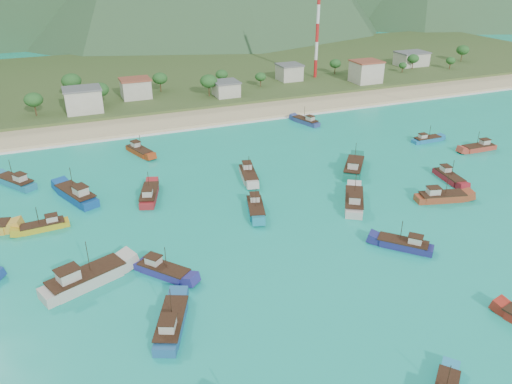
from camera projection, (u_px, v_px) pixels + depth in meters
name	position (u px, v px, depth m)	size (l,w,h in m)	color
ground	(307.00, 247.00, 87.43)	(600.00, 600.00, 0.00)	#0D9881
beach	(188.00, 119.00, 153.17)	(400.00, 18.00, 1.20)	beige
land	(148.00, 77.00, 203.93)	(400.00, 110.00, 2.40)	#385123
surf_line	(196.00, 129.00, 145.26)	(400.00, 2.50, 0.08)	white
village	(205.00, 84.00, 173.56)	(210.06, 27.69, 7.58)	beige
vegetation	(122.00, 89.00, 165.43)	(277.03, 26.39, 8.58)	#235623
radio_tower	(318.00, 23.00, 188.13)	(1.20, 1.20, 40.56)	red
boat_0	(149.00, 195.00, 104.10)	(6.12, 10.84, 6.14)	maroon
boat_1	(16.00, 182.00, 109.84)	(8.71, 10.59, 6.33)	#1C6E91
boat_2	(404.00, 245.00, 86.75)	(8.64, 8.89, 5.66)	navy
boat_5	(427.00, 140.00, 135.10)	(8.37, 2.50, 4.94)	#1A6AA3
boat_7	(354.00, 168.00, 116.46)	(10.50, 11.89, 7.27)	#0F6450
boat_8	(44.00, 227.00, 92.69)	(8.90, 3.21, 5.16)	gold
boat_10	(441.00, 197.00, 103.18)	(10.94, 5.61, 6.20)	brown
boat_11	(354.00, 202.00, 101.12)	(9.19, 11.79, 6.94)	#BAB0A9
boat_12	(449.00, 177.00, 112.52)	(4.09, 9.67, 5.54)	maroon
boat_14	(248.00, 175.00, 113.42)	(5.17, 10.72, 6.09)	#BCB3AC
boat_16	(306.00, 122.00, 149.17)	(5.49, 9.75, 5.53)	navy
boat_17	(478.00, 148.00, 129.23)	(9.57, 3.07, 5.61)	#B33A2B
boat_21	(140.00, 151.00, 127.07)	(5.82, 9.97, 5.66)	#9D3513
boat_22	(171.00, 324.00, 68.18)	(7.29, 11.21, 6.41)	#1F558A
boat_24	(85.00, 279.00, 77.02)	(13.76, 8.53, 7.83)	#B5AFA5
boat_25	(256.00, 208.00, 98.94)	(5.54, 10.17, 5.77)	#147993
boat_26	(163.00, 271.00, 79.69)	(8.38, 9.29, 5.72)	navy
boat_27	(76.00, 195.00, 103.57)	(8.28, 12.85, 7.33)	navy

